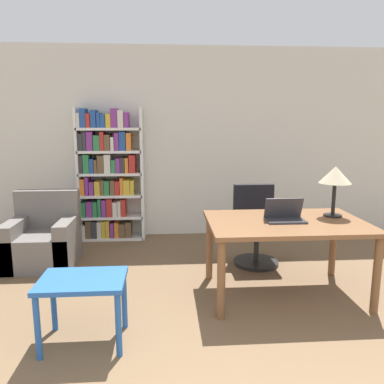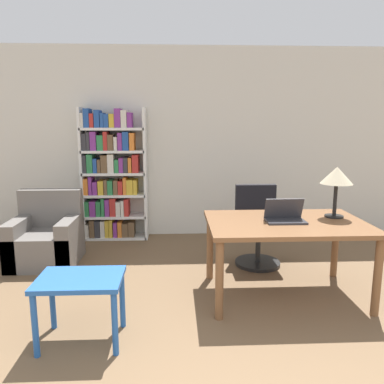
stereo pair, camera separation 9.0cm
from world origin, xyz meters
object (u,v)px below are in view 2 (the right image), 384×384
laptop (285,216)px  armchair (47,240)px  table_lamp (337,177)px  bookshelf (111,176)px  desk (286,231)px  side_table_blue (80,288)px  office_chair (257,229)px

laptop → armchair: size_ratio=0.43×
table_lamp → bookshelf: 3.03m
laptop → table_lamp: (0.53, 0.15, 0.35)m
desk → side_table_blue: desk is taller
side_table_blue → bookshelf: 2.66m
side_table_blue → armchair: 1.87m
laptop → side_table_blue: bearing=-158.2°
desk → office_chair: 0.89m
side_table_blue → armchair: bearing=115.8°
desk → office_chair: office_chair is taller
office_chair → side_table_blue: 2.29m
desk → armchair: bearing=159.0°
laptop → table_lamp: 0.65m
office_chair → armchair: office_chair is taller
laptop → table_lamp: bearing=15.5°
desk → armchair: size_ratio=1.75×
laptop → office_chair: 0.94m
armchair → bookshelf: 1.29m
laptop → table_lamp: table_lamp is taller
armchair → bookshelf: bearing=55.8°
desk → armchair: 2.77m
side_table_blue → bookshelf: size_ratio=0.34×
laptop → bookshelf: (-1.92, 1.92, 0.12)m
office_chair → bookshelf: (-1.86, 1.06, 0.49)m
bookshelf → table_lamp: bearing=-35.9°
table_lamp → office_chair: size_ratio=0.54×
side_table_blue → desk: bearing=21.7°
laptop → bookshelf: 2.71m
bookshelf → side_table_blue: bearing=-86.0°
table_lamp → side_table_blue: bearing=-159.6°
office_chair → armchair: bearing=177.1°
desk → table_lamp: size_ratio=2.98×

